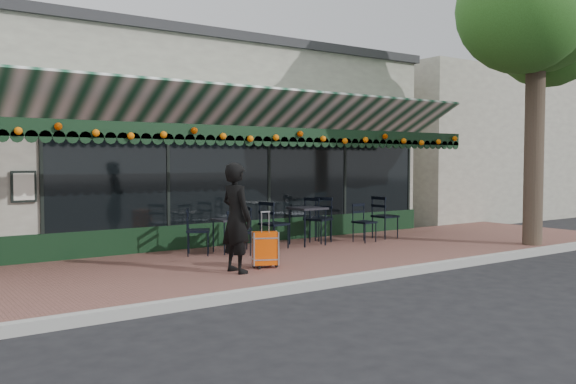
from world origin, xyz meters
TOP-DOWN VIEW (x-y plane):
  - ground at (0.00, 0.00)m, footprint 80.00×80.00m
  - sidewalk at (0.00, 2.00)m, footprint 18.00×4.00m
  - curb at (0.00, -0.08)m, footprint 18.00×0.16m
  - restaurant_building at (0.00, 7.84)m, footprint 12.00×9.60m
  - neighbor_building_right at (13.00, 8.00)m, footprint 12.00×8.00m
  - woman at (-1.09, 1.12)m, footprint 0.48×0.68m
  - suitcase at (-0.47, 1.22)m, footprint 0.47×0.38m
  - cafe_table_a at (1.76, 3.02)m, footprint 0.65×0.65m
  - cafe_table_b at (-0.15, 3.03)m, footprint 0.54×0.54m
  - chair_a_left at (2.17, 3.18)m, footprint 0.65×0.65m
  - chair_a_right at (2.44, 3.53)m, footprint 0.59×0.59m
  - chair_a_front at (3.07, 2.66)m, footprint 0.47×0.47m
  - chair_a_extra at (3.92, 2.89)m, footprint 0.51×0.51m
  - chair_b_left at (0.11, 3.07)m, footprint 0.57×0.57m
  - chair_b_right at (0.89, 2.99)m, footprint 0.57×0.57m
  - chair_b_front at (-0.15, 2.65)m, footprint 0.51×0.51m
  - chair_solo at (-0.77, 3.12)m, footprint 0.62×0.62m
  - street_tree at (6.02, 0.39)m, footprint 3.74×3.24m

SIDE VIEW (x-z plane):
  - ground at x=0.00m, z-range 0.00..0.00m
  - sidewalk at x=0.00m, z-range 0.00..0.15m
  - curb at x=0.00m, z-range 0.00..0.15m
  - suitcase at x=-0.47m, z-range -0.01..0.94m
  - chair_b_front at x=-0.15m, z-range 0.15..0.99m
  - chair_a_front at x=3.07m, z-range 0.15..1.01m
  - chair_b_left at x=0.11m, z-range 0.15..1.05m
  - chair_solo at x=-0.77m, z-range 0.15..1.06m
  - chair_b_right at x=0.89m, z-range 0.15..1.14m
  - chair_a_right at x=2.44m, z-range 0.15..1.14m
  - chair_a_extra at x=3.92m, z-range 0.15..1.14m
  - chair_a_left at x=2.17m, z-range 0.15..1.16m
  - cafe_table_b at x=-0.15m, z-range 0.41..1.08m
  - cafe_table_a at x=1.76m, z-range 0.47..1.28m
  - woman at x=-1.09m, z-range 0.15..1.92m
  - restaurant_building at x=0.00m, z-range 0.02..4.52m
  - neighbor_building_right at x=13.00m, z-range 0.00..4.80m
  - street_tree at x=6.02m, z-range 1.75..8.63m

